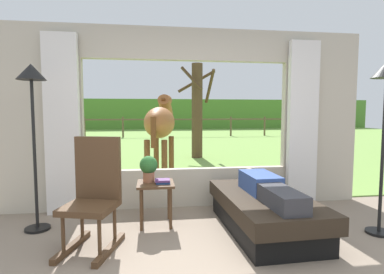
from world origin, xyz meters
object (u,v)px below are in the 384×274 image
side_table (156,190)px  reclining_person (266,187)px  book_stack (163,181)px  floor_lamp_left (32,97)px  rocking_chair (94,194)px  horse (161,123)px  recliner_sofa (264,212)px  pasture_tree (197,108)px  potted_plant (149,167)px

side_table → reclining_person: bearing=-18.0°
book_stack → floor_lamp_left: size_ratio=0.10×
book_stack → floor_lamp_left: floor_lamp_left is taller
rocking_chair → horse: (0.78, 2.89, 0.61)m
side_table → floor_lamp_left: bearing=179.1°
recliner_sofa → rocking_chair: rocking_chair is taller
reclining_person → book_stack: 1.21m
recliner_sofa → reclining_person: 0.31m
floor_lamp_left → pasture_tree: bearing=62.7°
reclining_person → side_table: size_ratio=2.76×
floor_lamp_left → rocking_chair: bearing=-36.0°
reclining_person → floor_lamp_left: size_ratio=0.75×
reclining_person → floor_lamp_left: (-2.62, 0.43, 1.02)m
recliner_sofa → rocking_chair: 1.91m
side_table → book_stack: bearing=-31.3°
side_table → pasture_tree: pasture_tree is taller
potted_plant → horse: horse is taller
reclining_person → side_table: bearing=159.9°
horse → pasture_tree: bearing=80.2°
side_table → pasture_tree: size_ratio=0.19×
book_stack → horse: (0.06, 2.42, 0.61)m
side_table → potted_plant: bearing=143.1°
floor_lamp_left → horse: (1.52, 2.35, -0.39)m
rocking_chair → potted_plant: size_ratio=3.50×
rocking_chair → side_table: bearing=55.3°
rocking_chair → pasture_tree: bearing=86.9°
recliner_sofa → potted_plant: size_ratio=5.41×
rocking_chair → pasture_tree: pasture_tree is taller
side_table → horse: (0.15, 2.37, 0.73)m
reclining_person → floor_lamp_left: 2.84m
rocking_chair → book_stack: bearing=49.0°
floor_lamp_left → pasture_tree: (2.71, 5.24, -0.07)m
side_table → book_stack: size_ratio=2.83×
pasture_tree → reclining_person: bearing=-90.9°
rocking_chair → reclining_person: bearing=19.2°
recliner_sofa → potted_plant: bearing=160.6°
side_table → floor_lamp_left: (-1.37, 0.02, 1.12)m
side_table → horse: 2.48m
reclining_person → pasture_tree: 5.75m
recliner_sofa → book_stack: 1.24m
reclining_person → rocking_chair: size_ratio=1.28×
recliner_sofa → horse: bearing=109.9°
pasture_tree → floor_lamp_left: bearing=-117.3°
recliner_sofa → rocking_chair: bearing=-176.9°
rocking_chair → book_stack: (0.71, 0.47, 0.00)m
rocking_chair → floor_lamp_left: floor_lamp_left is taller
side_table → floor_lamp_left: 1.77m
recliner_sofa → pasture_tree: (0.09, 5.61, 1.26)m
potted_plant → pasture_tree: bearing=74.8°
book_stack → pasture_tree: size_ratio=0.07×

